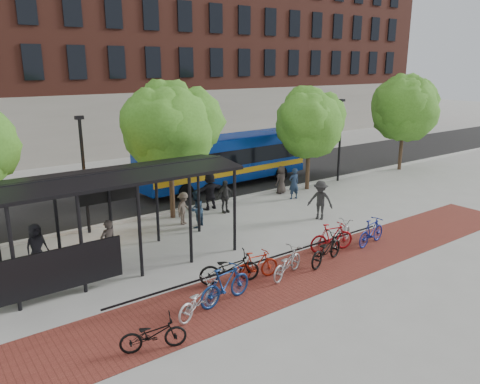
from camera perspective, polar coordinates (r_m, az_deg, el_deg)
ground at (r=21.94m, az=2.91°, el=-3.81°), size 160.00×160.00×0.00m
asphalt_street at (r=28.31m, az=-7.36°, el=0.52°), size 160.00×8.00×0.01m
curb at (r=24.99m, az=-2.89°, el=-1.25°), size 160.00×0.25×0.12m
brick_strip at (r=17.25m, az=8.31°, el=-9.46°), size 24.00×3.00×0.01m
bike_rack_rail at (r=17.06m, az=3.00°, el=-9.62°), size 12.00×0.05×0.95m
building_brick at (r=48.06m, az=-7.86°, el=18.57°), size 55.00×14.00×20.00m
bus_shelter at (r=16.86m, az=-17.82°, el=0.19°), size 10.60×3.07×3.60m
tree_b at (r=22.08m, az=-8.45°, el=8.07°), size 5.15×4.20×6.47m
tree_c at (r=27.48m, az=8.53°, el=8.63°), size 4.66×3.80×5.92m
tree_d at (r=34.36m, az=19.49°, el=9.95°), size 5.39×4.40×6.55m
lamp_post_left at (r=21.04m, az=-18.48°, el=2.34°), size 0.35×0.20×5.12m
lamp_post_right at (r=29.92m, az=12.10°, el=6.47°), size 0.35×0.20×5.12m
bus at (r=28.29m, az=-1.89°, el=4.20°), size 11.22×2.98×3.01m
bike_0 at (r=12.82m, az=-10.54°, el=-16.66°), size 1.84×1.15×0.91m
bike_2 at (r=14.20m, az=-5.04°, el=-12.90°), size 1.97×1.26×0.98m
bike_3 at (r=14.74m, az=-1.80°, el=-11.21°), size 2.07×0.84×1.21m
bike_4 at (r=15.99m, az=-1.30°, el=-9.23°), size 2.20×1.42×1.09m
bike_5 at (r=16.26m, az=1.98°, el=-8.91°), size 1.78×0.75×1.04m
bike_6 at (r=16.55m, az=5.74°, el=-8.61°), size 2.01×1.28×1.00m
bike_8 at (r=17.76m, az=10.45°, el=-6.88°), size 2.23×1.27×1.11m
bike_9 at (r=18.92m, az=11.12°, el=-5.41°), size 2.01×1.01×1.16m
bike_10 at (r=19.72m, az=12.21°, el=-4.91°), size 1.94×1.24×0.96m
bike_11 at (r=19.95m, az=15.72°, el=-4.68°), size 1.92×0.82×1.12m
pedestrian_0 at (r=18.52m, az=-23.58°, el=-6.05°), size 0.96×0.78×1.69m
pedestrian_1 at (r=17.82m, az=-15.74°, el=-6.01°), size 0.72×0.55×1.76m
pedestrian_2 at (r=21.22m, az=-5.38°, el=-2.10°), size 1.05×1.01×1.71m
pedestrian_3 at (r=21.71m, az=-6.90°, el=-1.99°), size 1.14×1.01×1.53m
pedestrian_4 at (r=23.25m, az=-1.86°, el=-0.56°), size 0.98×0.44×1.65m
pedestrian_5 at (r=23.80m, az=-3.70°, el=0.13°), size 1.81×0.71×1.91m
pedestrian_6 at (r=26.81m, az=5.04°, el=1.50°), size 0.87×0.67×1.60m
pedestrian_7 at (r=25.77m, az=6.58°, el=1.04°), size 0.69×0.51×1.73m
pedestrian_9 at (r=22.55m, az=9.76°, el=-0.99°), size 1.21×1.40×1.88m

